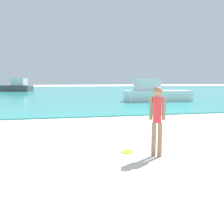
{
  "coord_description": "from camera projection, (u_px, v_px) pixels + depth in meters",
  "views": [
    {
      "loc": [
        -1.35,
        -0.08,
        1.76
      ],
      "look_at": [
        0.27,
        7.12,
        0.82
      ],
      "focal_mm": 39.65,
      "sensor_mm": 36.0,
      "label": 1
    }
  ],
  "objects": [
    {
      "name": "water",
      "position": [
        65.0,
        91.0,
        40.76
      ],
      "size": [
        160.0,
        60.0,
        0.06
      ],
      "primitive_type": "cube",
      "color": "teal",
      "rests_on": "ground"
    },
    {
      "name": "person_standing",
      "position": [
        157.0,
        117.0,
        5.65
      ],
      "size": [
        0.35,
        0.22,
        1.62
      ],
      "rotation": [
        0.0,
        0.0,
        5.83
      ],
      "color": "#936B4C",
      "rests_on": "ground"
    },
    {
      "name": "frisbee",
      "position": [
        127.0,
        152.0,
        6.09
      ],
      "size": [
        0.28,
        0.28,
        0.03
      ],
      "primitive_type": "cylinder",
      "color": "yellow",
      "rests_on": "ground"
    },
    {
      "name": "boat_near",
      "position": [
        156.0,
        93.0,
        20.3
      ],
      "size": [
        5.48,
        1.93,
        1.84
      ],
      "rotation": [
        0.0,
        0.0,
        -0.04
      ],
      "color": "white",
      "rests_on": "water"
    },
    {
      "name": "boat_far",
      "position": [
        14.0,
        87.0,
        38.55
      ],
      "size": [
        6.16,
        4.01,
        2.0
      ],
      "rotation": [
        0.0,
        0.0,
        2.75
      ],
      "color": "#4C4C51",
      "rests_on": "water"
    }
  ]
}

